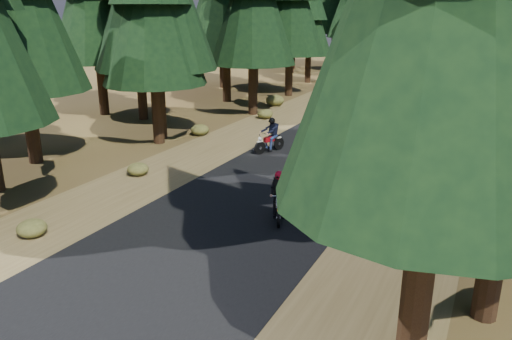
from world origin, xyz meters
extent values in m
plane|color=#473219|center=(0.00, 0.00, 0.00)|extent=(120.00, 120.00, 0.00)
cube|color=black|center=(0.00, 5.00, 0.01)|extent=(6.00, 100.00, 0.01)
cube|color=brown|center=(-4.60, 5.00, 0.00)|extent=(3.20, 100.00, 0.01)
cube|color=brown|center=(4.60, 5.00, 0.00)|extent=(3.20, 100.00, 0.01)
cylinder|color=black|center=(5.66, -3.70, 2.92)|extent=(0.53, 0.53, 5.85)
cylinder|color=black|center=(6.77, -1.94, 2.55)|extent=(0.50, 0.50, 5.11)
cylinder|color=black|center=(-9.82, 1.53, 2.87)|extent=(0.53, 0.53, 5.73)
cylinder|color=black|center=(-7.26, 6.17, 2.67)|extent=(0.51, 0.51, 5.34)
cone|color=black|center=(-7.26, 6.17, 6.01)|extent=(4.54, 4.54, 6.68)
cylinder|color=black|center=(6.06, 4.48, 2.26)|extent=(0.48, 0.48, 4.52)
cone|color=black|center=(6.06, 4.48, 5.08)|extent=(3.84, 3.84, 5.65)
cylinder|color=black|center=(-7.70, 6.96, 3.21)|extent=(0.56, 0.56, 6.43)
cylinder|color=black|center=(-11.13, 9.93, 2.78)|extent=(0.52, 0.52, 5.56)
cone|color=black|center=(-11.13, 9.93, 6.26)|extent=(4.73, 4.73, 6.95)
cylinder|color=black|center=(-6.35, 13.89, 2.86)|extent=(0.53, 0.53, 5.72)
cylinder|color=black|center=(-9.76, 16.85, 3.18)|extent=(0.55, 0.55, 6.37)
cylinder|color=black|center=(-7.00, 20.76, 2.82)|extent=(0.53, 0.53, 5.64)
cone|color=black|center=(-7.00, 20.76, 6.34)|extent=(4.79, 4.79, 7.05)
cylinder|color=black|center=(-10.86, 23.22, 2.72)|extent=(0.52, 0.52, 5.45)
cone|color=black|center=(-10.86, 23.22, 6.13)|extent=(4.63, 4.63, 6.81)
cylinder|color=black|center=(-8.12, 27.46, 2.21)|extent=(0.48, 0.48, 4.42)
cone|color=black|center=(-8.12, 27.46, 4.97)|extent=(3.76, 3.76, 5.52)
cylinder|color=black|center=(-11.79, 32.77, 2.37)|extent=(0.49, 0.49, 4.75)
cone|color=black|center=(-11.79, 32.77, 5.34)|extent=(4.04, 4.04, 5.93)
cylinder|color=black|center=(-14.00, 10.00, 3.00)|extent=(0.54, 0.54, 6.00)
cylinder|color=black|center=(-13.00, 22.00, 3.20)|extent=(0.56, 0.56, 6.40)
cylinder|color=black|center=(-7.00, 37.00, 3.20)|extent=(0.56, 0.56, 6.40)
cylinder|color=black|center=(-10.00, 40.00, 3.40)|extent=(0.57, 0.57, 6.80)
cylinder|color=black|center=(-4.00, 43.00, 3.00)|extent=(0.54, 0.54, 6.00)
cylinder|color=black|center=(4.00, 43.00, 3.20)|extent=(0.56, 0.56, 6.40)
cylinder|color=black|center=(0.00, 46.00, 3.40)|extent=(0.57, 0.57, 6.80)
cylinder|color=black|center=(-13.00, 36.00, 2.80)|extent=(0.52, 0.52, 5.60)
cone|color=black|center=(-13.00, 36.00, 6.30)|extent=(4.76, 4.76, 7.00)
ellipsoid|color=#474C1E|center=(-4.34, -3.33, 0.24)|extent=(0.78, 0.78, 0.47)
ellipsoid|color=#474C1E|center=(-5.12, 2.05, 0.23)|extent=(0.78, 0.78, 0.47)
ellipsoid|color=#474C1E|center=(5.86, 21.70, 0.24)|extent=(0.81, 0.81, 0.48)
ellipsoid|color=#474C1E|center=(4.94, 0.78, 0.26)|extent=(0.87, 0.87, 0.52)
ellipsoid|color=#474C1E|center=(6.02, 5.26, 0.29)|extent=(0.98, 0.98, 0.59)
ellipsoid|color=#474C1E|center=(-6.28, 16.83, 0.34)|extent=(1.14, 1.14, 0.69)
ellipsoid|color=#474C1E|center=(-5.19, 13.09, 0.26)|extent=(0.85, 0.85, 0.51)
ellipsoid|color=#474C1E|center=(-6.37, 8.23, 0.26)|extent=(0.87, 0.87, 0.52)
ellipsoid|color=#474C1E|center=(4.72, 9.60, 0.24)|extent=(0.80, 0.80, 0.48)
cube|color=black|center=(1.16, 0.63, 0.98)|extent=(0.37, 0.31, 0.46)
sphere|color=red|center=(1.16, 0.63, 1.32)|extent=(0.34, 0.34, 0.26)
cube|color=black|center=(-2.09, 7.00, 1.00)|extent=(0.38, 0.32, 0.48)
sphere|color=black|center=(-2.09, 7.00, 1.35)|extent=(0.35, 0.35, 0.27)
camera|label=1|loc=(6.51, -11.62, 5.86)|focal=35.00mm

